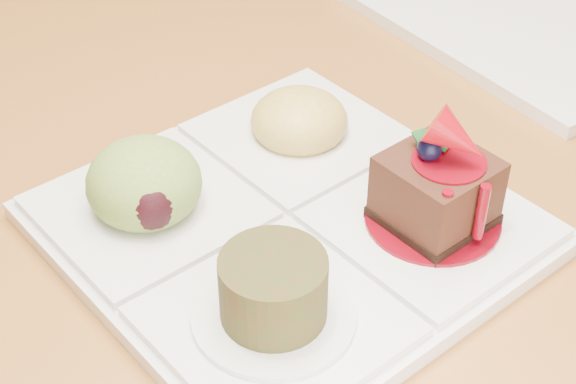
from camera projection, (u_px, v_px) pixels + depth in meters
name	position (u px, v px, depth m)	size (l,w,h in m)	color
ground	(280.00, 358.00, 1.47)	(6.00, 6.00, 0.00)	#573119
sampler_plate	(281.00, 208.00, 0.57)	(0.35, 0.35, 0.10)	silver
second_plate	(552.00, 9.00, 0.81)	(0.29, 0.29, 0.01)	silver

